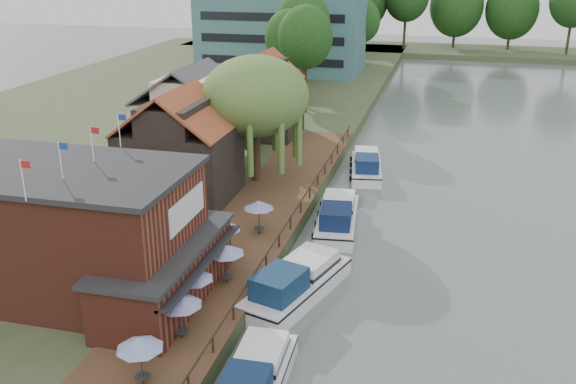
% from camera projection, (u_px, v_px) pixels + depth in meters
% --- Properties ---
extents(ground, '(260.00, 260.00, 0.00)m').
position_uv_depth(ground, '(341.00, 331.00, 34.22)').
color(ground, '#495454').
rests_on(ground, ground).
extents(land_bank, '(50.00, 140.00, 1.00)m').
position_uv_depth(land_bank, '(134.00, 125.00, 72.76)').
color(land_bank, '#384728').
rests_on(land_bank, ground).
extents(quay_deck, '(6.00, 50.00, 0.10)m').
position_uv_depth(quay_deck, '(253.00, 225.00, 44.78)').
color(quay_deck, '#47301E').
rests_on(quay_deck, land_bank).
extents(quay_rail, '(0.20, 49.00, 1.00)m').
position_uv_depth(quay_rail, '(292.00, 220.00, 44.44)').
color(quay_rail, black).
rests_on(quay_rail, land_bank).
extents(pub, '(20.00, 11.00, 7.30)m').
position_uv_depth(pub, '(87.00, 232.00, 34.94)').
color(pub, maroon).
rests_on(pub, land_bank).
extents(hotel_block, '(25.40, 12.40, 12.30)m').
position_uv_depth(hotel_block, '(281.00, 32.00, 100.25)').
color(hotel_block, '#38666B').
rests_on(hotel_block, land_bank).
extents(cottage_a, '(8.60, 7.60, 8.50)m').
position_uv_depth(cottage_a, '(180.00, 145.00, 48.56)').
color(cottage_a, black).
rests_on(cottage_a, land_bank).
extents(cottage_b, '(9.60, 8.60, 8.50)m').
position_uv_depth(cottage_b, '(193.00, 112.00, 58.32)').
color(cottage_b, beige).
rests_on(cottage_b, land_bank).
extents(cottage_c, '(7.60, 7.60, 8.50)m').
position_uv_depth(cottage_c, '(264.00, 94.00, 65.54)').
color(cottage_c, black).
rests_on(cottage_c, land_bank).
extents(willow, '(8.60, 8.60, 10.43)m').
position_uv_depth(willow, '(256.00, 120.00, 51.69)').
color(willow, '#476B2D').
rests_on(willow, land_bank).
extents(umbrella_0, '(2.10, 2.10, 2.38)m').
position_uv_depth(umbrella_0, '(141.00, 361.00, 27.93)').
color(umbrella_0, '#1A3C94').
rests_on(umbrella_0, quay_deck).
extents(umbrella_1, '(2.23, 2.23, 2.38)m').
position_uv_depth(umbrella_1, '(181.00, 317.00, 31.30)').
color(umbrella_1, navy).
rests_on(umbrella_1, quay_deck).
extents(umbrella_2, '(2.28, 2.28, 2.38)m').
position_uv_depth(umbrella_2, '(193.00, 290.00, 33.78)').
color(umbrella_2, navy).
rests_on(umbrella_2, quay_deck).
extents(umbrella_3, '(2.16, 2.16, 2.38)m').
position_uv_depth(umbrella_3, '(226.00, 264.00, 36.60)').
color(umbrella_3, '#1B3B96').
rests_on(umbrella_3, quay_deck).
extents(umbrella_4, '(2.23, 2.23, 2.38)m').
position_uv_depth(umbrella_4, '(224.00, 239.00, 39.74)').
color(umbrella_4, navy).
rests_on(umbrella_4, quay_deck).
extents(umbrella_5, '(2.06, 2.06, 2.38)m').
position_uv_depth(umbrella_5, '(259.00, 217.00, 42.97)').
color(umbrella_5, '#201B98').
rests_on(umbrella_5, quay_deck).
extents(cruiser_0, '(3.24, 9.07, 2.14)m').
position_uv_depth(cruiser_0, '(254.00, 376.00, 28.91)').
color(cruiser_0, silver).
rests_on(cruiser_0, ground).
extents(cruiser_1, '(6.00, 10.51, 2.43)m').
position_uv_depth(cruiser_1, '(297.00, 279.00, 37.17)').
color(cruiser_1, silver).
rests_on(cruiser_1, ground).
extents(cruiser_2, '(4.14, 9.90, 2.32)m').
position_uv_depth(cruiser_2, '(337.00, 213.00, 46.56)').
color(cruiser_2, white).
rests_on(cruiser_2, ground).
extents(cruiser_3, '(4.32, 9.53, 2.20)m').
position_uv_depth(cruiser_3, '(367.00, 163.00, 57.81)').
color(cruiser_3, white).
rests_on(cruiser_3, ground).
extents(bank_tree_0, '(6.35, 6.35, 12.39)m').
position_uv_depth(bank_tree_0, '(305.00, 60.00, 74.30)').
color(bank_tree_0, '#143811').
rests_on(bank_tree_0, land_bank).
extents(bank_tree_1, '(6.09, 6.09, 11.42)m').
position_uv_depth(bank_tree_1, '(289.00, 56.00, 80.19)').
color(bank_tree_1, '#143811').
rests_on(bank_tree_1, land_bank).
extents(bank_tree_2, '(7.42, 7.42, 13.22)m').
position_uv_depth(bank_tree_2, '(303.00, 40.00, 87.77)').
color(bank_tree_2, '#143811').
rests_on(bank_tree_2, land_bank).
extents(bank_tree_3, '(6.09, 6.09, 10.81)m').
position_uv_depth(bank_tree_3, '(361.00, 33.00, 105.00)').
color(bank_tree_3, '#143811').
rests_on(bank_tree_3, land_bank).
extents(bank_tree_4, '(6.85, 6.85, 11.08)m').
position_uv_depth(bank_tree_4, '(336.00, 26.00, 112.83)').
color(bank_tree_4, '#143811').
rests_on(bank_tree_4, land_bank).
extents(bank_tree_5, '(6.97, 6.97, 13.86)m').
position_uv_depth(bank_tree_5, '(361.00, 14.00, 119.43)').
color(bank_tree_5, '#143811').
rests_on(bank_tree_5, land_bank).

